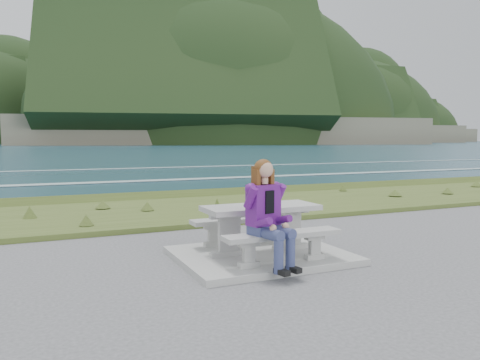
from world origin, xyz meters
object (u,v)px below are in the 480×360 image
object	(u,v)px
bench_landward	(283,239)
bench_seaward	(242,223)
seated_woman	(271,228)
picnic_table	(261,216)

from	to	relation	value
bench_landward	bench_seaward	world-z (taller)	same
bench_landward	seated_woman	size ratio (longest dim) A/B	1.19
seated_woman	bench_landward	bearing A→B (deg)	14.43
bench_seaward	seated_woman	distance (m)	1.58
picnic_table	bench_landward	bearing A→B (deg)	-90.00
picnic_table	bench_seaward	size ratio (longest dim) A/B	1.00
bench_seaward	bench_landward	bearing A→B (deg)	-90.00
picnic_table	seated_woman	xyz separation A→B (m)	(-0.27, -0.84, -0.03)
bench_seaward	seated_woman	size ratio (longest dim) A/B	1.19
picnic_table	bench_seaward	bearing A→B (deg)	90.00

